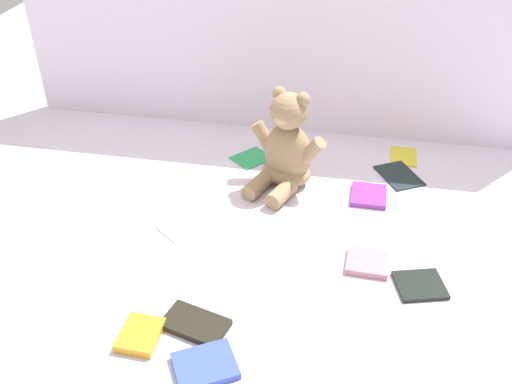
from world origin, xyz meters
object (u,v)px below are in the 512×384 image
object	(u,v)px
teddy_bear	(286,150)
book_case_7	(399,175)
book_case_4	(369,195)
book_case_6	(367,262)
book_case_8	(404,156)
book_case_9	(140,335)
book_case_2	(252,157)
book_case_0	(205,366)
book_case_1	(185,224)
book_case_3	(195,324)
book_case_5	(420,285)

from	to	relation	value
teddy_bear	book_case_7	distance (m)	0.35
book_case_7	book_case_4	bearing A→B (deg)	-153.77
book_case_6	book_case_8	world-z (taller)	book_case_6
book_case_9	book_case_2	bearing A→B (deg)	-95.08
book_case_0	book_case_1	xyz separation A→B (m)	(-0.17, 0.43, -0.00)
book_case_1	book_case_7	distance (m)	0.65
book_case_3	book_case_5	size ratio (longest dim) A/B	1.27
book_case_5	book_case_8	distance (m)	0.58
teddy_bear	book_case_7	xyz separation A→B (m)	(0.32, 0.09, -0.10)
book_case_4	book_case_7	size ratio (longest dim) A/B	0.78
book_case_2	book_case_6	world-z (taller)	book_case_6
book_case_6	book_case_8	distance (m)	0.53
book_case_4	book_case_0	bearing A→B (deg)	65.95
book_case_7	book_case_0	bearing A→B (deg)	-146.11
book_case_2	book_case_6	distance (m)	0.56
book_case_8	book_case_9	distance (m)	1.00
book_case_5	book_case_6	world-z (taller)	book_case_6
teddy_bear	book_case_1	world-z (taller)	teddy_bear
teddy_bear	book_case_5	world-z (taller)	teddy_bear
book_case_6	book_case_7	distance (m)	0.42
book_case_3	book_case_8	size ratio (longest dim) A/B	1.22
book_case_1	book_case_4	world-z (taller)	book_case_4
book_case_3	book_case_8	world-z (taller)	book_case_3
book_case_1	book_case_9	size ratio (longest dim) A/B	1.32
book_case_2	book_case_9	world-z (taller)	book_case_9
teddy_bear	book_case_8	world-z (taller)	teddy_bear
book_case_3	book_case_7	size ratio (longest dim) A/B	0.98
book_case_2	book_case_3	world-z (taller)	book_case_3
teddy_bear	book_case_7	world-z (taller)	teddy_bear
teddy_bear	book_case_9	world-z (taller)	teddy_bear
book_case_5	book_case_3	bearing A→B (deg)	97.88
book_case_9	book_case_7	bearing A→B (deg)	-124.85
teddy_bear	book_case_1	distance (m)	0.35
teddy_bear	book_case_0	distance (m)	0.69
book_case_0	book_case_3	distance (m)	0.11
book_case_1	book_case_9	distance (m)	0.38
book_case_3	book_case_9	distance (m)	0.11
book_case_4	book_case_8	size ratio (longest dim) A/B	0.97
book_case_7	book_case_8	bearing A→B (deg)	52.41
book_case_1	book_case_4	bearing A→B (deg)	62.73
book_case_7	book_case_8	world-z (taller)	book_case_7
book_case_3	book_case_9	size ratio (longest dim) A/B	1.43
book_case_2	book_case_4	size ratio (longest dim) A/B	1.02
book_case_4	teddy_bear	bearing A→B (deg)	-7.85
teddy_bear	book_case_6	xyz separation A→B (m)	(0.24, -0.32, -0.10)
book_case_8	book_case_9	bearing A→B (deg)	57.73
book_case_4	book_case_7	xyz separation A→B (m)	(0.09, 0.13, -0.00)
book_case_0	book_case_2	distance (m)	0.79
book_case_7	teddy_bear	bearing A→B (deg)	165.85
book_case_1	book_case_6	size ratio (longest dim) A/B	1.28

